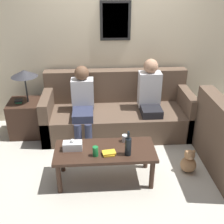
% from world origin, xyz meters
% --- Properties ---
extents(ground_plane, '(16.00, 16.00, 0.00)m').
position_xyz_m(ground_plane, '(0.00, 0.00, 0.00)').
color(ground_plane, beige).
extents(wall_back, '(9.00, 0.08, 2.60)m').
position_xyz_m(wall_back, '(0.00, 1.03, 1.30)').
color(wall_back, beige).
rests_on(wall_back, ground_plane).
extents(couch_main, '(2.34, 0.92, 0.95)m').
position_xyz_m(couch_main, '(0.00, 0.56, 0.32)').
color(couch_main, brown).
rests_on(couch_main, ground_plane).
extents(coffee_table, '(1.23, 0.53, 0.45)m').
position_xyz_m(coffee_table, '(-0.25, -0.69, 0.38)').
color(coffee_table, '#382319').
rests_on(coffee_table, ground_plane).
extents(side_table_with_lamp, '(0.51, 0.50, 1.08)m').
position_xyz_m(side_table_with_lamp, '(-1.45, 0.53, 0.36)').
color(side_table_with_lamp, '#382319').
rests_on(side_table_with_lamp, ground_plane).
extents(wine_bottle, '(0.08, 0.08, 0.31)m').
position_xyz_m(wine_bottle, '(0.02, -0.81, 0.57)').
color(wine_bottle, black).
rests_on(wine_bottle, coffee_table).
extents(drinking_glass, '(0.07, 0.07, 0.09)m').
position_xyz_m(drinking_glass, '(0.01, -0.52, 0.49)').
color(drinking_glass, silver).
rests_on(drinking_glass, coffee_table).
extents(book_stack, '(0.17, 0.12, 0.04)m').
position_xyz_m(book_stack, '(-0.21, -0.79, 0.46)').
color(book_stack, gold).
rests_on(book_stack, coffee_table).
extents(soda_can, '(0.07, 0.07, 0.12)m').
position_xyz_m(soda_can, '(-0.37, -0.80, 0.51)').
color(soda_can, '#197A38').
rests_on(soda_can, coffee_table).
extents(tissue_box, '(0.23, 0.12, 0.15)m').
position_xyz_m(tissue_box, '(-0.64, -0.65, 0.50)').
color(tissue_box, silver).
rests_on(tissue_box, coffee_table).
extents(person_left, '(0.34, 0.64, 1.13)m').
position_xyz_m(person_left, '(-0.54, 0.38, 0.61)').
color(person_left, '#2D334C').
rests_on(person_left, ground_plane).
extents(person_right, '(0.34, 0.58, 1.22)m').
position_xyz_m(person_right, '(0.50, 0.42, 0.66)').
color(person_right, black).
rests_on(person_right, ground_plane).
extents(teddy_bear, '(0.21, 0.21, 0.33)m').
position_xyz_m(teddy_bear, '(0.85, -0.60, 0.14)').
color(teddy_bear, '#A87A51').
rests_on(teddy_bear, ground_plane).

